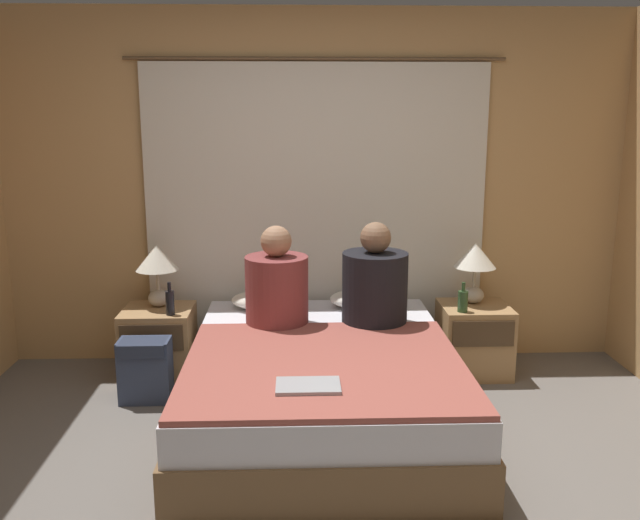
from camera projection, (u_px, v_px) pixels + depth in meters
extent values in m
plane|color=#66605B|center=(329.00, 501.00, 3.19)|extent=(16.00, 16.00, 0.00)
cube|color=tan|center=(316.00, 189.00, 4.85)|extent=(4.53, 0.06, 2.50)
cube|color=silver|center=(316.00, 216.00, 4.83)|extent=(2.41, 0.02, 2.13)
cylinder|color=brown|center=(316.00, 59.00, 4.60)|extent=(2.61, 0.02, 0.02)
cube|color=brown|center=(322.00, 401.00, 3.98)|extent=(1.55, 2.05, 0.27)
cube|color=silver|center=(322.00, 363.00, 3.93)|extent=(1.51, 2.01, 0.20)
cube|color=#A87F51|center=(159.00, 343.00, 4.64)|extent=(0.47, 0.44, 0.49)
cube|color=#4C3823|center=(151.00, 338.00, 4.39)|extent=(0.41, 0.02, 0.18)
cube|color=#A87F51|center=(474.00, 339.00, 4.72)|extent=(0.47, 0.44, 0.49)
cube|color=#4C3823|center=(483.00, 334.00, 4.47)|extent=(0.41, 0.02, 0.18)
ellipsoid|color=#B2A899|center=(159.00, 298.00, 4.64)|extent=(0.15, 0.15, 0.12)
cylinder|color=#B2A893|center=(158.00, 280.00, 4.61)|extent=(0.02, 0.02, 0.14)
cone|color=silver|center=(157.00, 257.00, 4.58)|extent=(0.29, 0.29, 0.17)
ellipsoid|color=#B2A899|center=(473.00, 295.00, 4.72)|extent=(0.15, 0.15, 0.12)
cylinder|color=#B2A893|center=(474.00, 277.00, 4.69)|extent=(0.02, 0.02, 0.14)
cone|color=silver|center=(475.00, 255.00, 4.66)|extent=(0.29, 0.29, 0.17)
ellipsoid|color=silver|center=(268.00, 300.00, 4.68)|extent=(0.51, 0.34, 0.12)
ellipsoid|color=silver|center=(366.00, 299.00, 4.70)|extent=(0.51, 0.34, 0.12)
cube|color=#994C42|center=(324.00, 364.00, 3.60)|extent=(1.49, 1.37, 0.03)
cylinder|color=brown|center=(277.00, 291.00, 4.26)|extent=(0.40, 0.40, 0.45)
sphere|color=#A87A5B|center=(276.00, 241.00, 4.19)|extent=(0.19, 0.19, 0.19)
cylinder|color=black|center=(375.00, 289.00, 4.28)|extent=(0.41, 0.41, 0.47)
sphere|color=#846047|center=(376.00, 238.00, 4.21)|extent=(0.19, 0.19, 0.19)
cylinder|color=black|center=(170.00, 303.00, 4.44)|extent=(0.06, 0.06, 0.16)
cylinder|color=black|center=(169.00, 287.00, 4.41)|extent=(0.02, 0.02, 0.06)
cylinder|color=#2D4C28|center=(463.00, 301.00, 4.51)|extent=(0.07, 0.07, 0.14)
cylinder|color=#2D4C28|center=(463.00, 287.00, 4.49)|extent=(0.02, 0.02, 0.06)
cube|color=#9EA0A5|center=(308.00, 386.00, 3.26)|extent=(0.31, 0.20, 0.02)
cube|color=#333D56|center=(145.00, 370.00, 4.26)|extent=(0.32, 0.19, 0.40)
cube|color=#283045|center=(143.00, 347.00, 4.21)|extent=(0.29, 0.20, 0.08)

